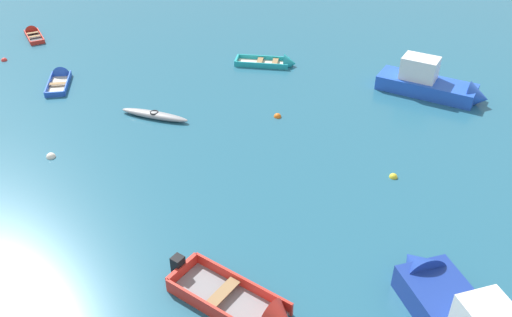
# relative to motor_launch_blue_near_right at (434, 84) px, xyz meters

# --- Properties ---
(motor_launch_blue_near_right) EXTENTS (6.14, 3.37, 2.35)m
(motor_launch_blue_near_right) POSITION_rel_motor_launch_blue_near_right_xyz_m (0.00, 0.00, 0.00)
(motor_launch_blue_near_right) COLOR blue
(motor_launch_blue_near_right) RESTS_ON ground_plane
(rowboat_red_far_left) EXTENTS (2.59, 2.79, 0.84)m
(rowboat_red_far_left) POSITION_rel_motor_launch_blue_near_right_xyz_m (-26.82, 3.60, -0.52)
(rowboat_red_far_left) COLOR #4C4C51
(rowboat_red_far_left) RESTS_ON ground_plane
(rowboat_turquoise_midfield_right) EXTENTS (3.81, 1.43, 1.09)m
(rowboat_turquoise_midfield_right) POSITION_rel_motor_launch_blue_near_right_xyz_m (-9.03, 2.11, -0.49)
(rowboat_turquoise_midfield_right) COLOR beige
(rowboat_turquoise_midfield_right) RESTS_ON ground_plane
(kayak_grey_near_camera) EXTENTS (3.80, 1.04, 0.36)m
(kayak_grey_near_camera) POSITION_rel_motor_launch_blue_near_right_xyz_m (-14.13, -5.74, -0.47)
(kayak_grey_near_camera) COLOR gray
(kayak_grey_near_camera) RESTS_ON ground_plane
(rowboat_blue_outer_right) EXTENTS (2.13, 3.39, 1.00)m
(rowboat_blue_outer_right) POSITION_rel_motor_launch_blue_near_right_xyz_m (-21.21, -2.55, -0.51)
(rowboat_blue_outer_right) COLOR beige
(rowboat_blue_outer_right) RESTS_ON ground_plane
(rowboat_red_back_row_center) EXTENTS (4.82, 3.16, 1.44)m
(rowboat_red_back_row_center) POSITION_rel_motor_launch_blue_near_right_xyz_m (-6.32, -17.20, -0.41)
(rowboat_red_back_row_center) COLOR gray
(rowboat_red_back_row_center) RESTS_ON ground_plane
(mooring_buoy_trailing) EXTENTS (0.37, 0.37, 0.37)m
(mooring_buoy_trailing) POSITION_rel_motor_launch_blue_near_right_xyz_m (-26.08, -0.85, -0.65)
(mooring_buoy_trailing) COLOR red
(mooring_buoy_trailing) RESTS_ON ground_plane
(mooring_buoy_outer_edge) EXTENTS (0.39, 0.39, 0.39)m
(mooring_buoy_outer_edge) POSITION_rel_motor_launch_blue_near_right_xyz_m (-7.96, -4.30, -0.65)
(mooring_buoy_outer_edge) COLOR orange
(mooring_buoy_outer_edge) RESTS_ON ground_plane
(mooring_buoy_between_boats_left) EXTENTS (0.36, 0.36, 0.36)m
(mooring_buoy_between_boats_left) POSITION_rel_motor_launch_blue_near_right_xyz_m (-2.08, -8.49, -0.65)
(mooring_buoy_between_boats_left) COLOR yellow
(mooring_buoy_between_boats_left) RESTS_ON ground_plane
(mooring_buoy_central) EXTENTS (0.43, 0.43, 0.43)m
(mooring_buoy_central) POSITION_rel_motor_launch_blue_near_right_xyz_m (-17.44, -10.22, -0.65)
(mooring_buoy_central) COLOR silver
(mooring_buoy_central) RESTS_ON ground_plane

